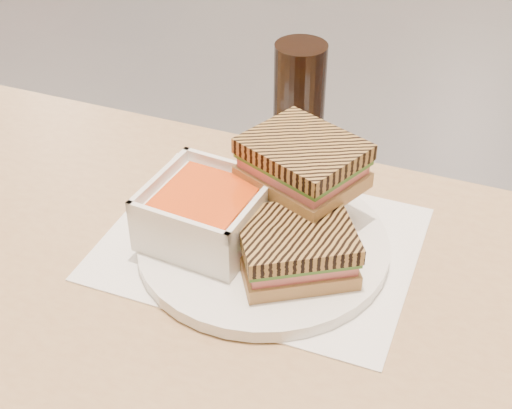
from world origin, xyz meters
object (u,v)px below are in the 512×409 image
(plate, at_px, (263,244))
(panini_lower, at_px, (296,248))
(main_table, at_px, (233,392))
(soup_bowl, at_px, (206,214))
(cola_glass, at_px, (299,97))

(plate, bearing_deg, panini_lower, -37.75)
(main_table, relative_size, plate, 4.32)
(main_table, distance_m, soup_bowl, 0.21)
(panini_lower, bearing_deg, cola_glass, 102.46)
(main_table, xyz_separation_m, soup_bowl, (-0.06, 0.11, 0.16))
(main_table, height_order, soup_bowl, soup_bowl)
(cola_glass, bearing_deg, plate, -86.48)
(main_table, height_order, cola_glass, cola_glass)
(main_table, relative_size, cola_glass, 8.27)
(main_table, xyz_separation_m, cola_glass, (-0.01, 0.36, 0.19))
(panini_lower, bearing_deg, main_table, -120.12)
(soup_bowl, bearing_deg, panini_lower, -13.51)
(soup_bowl, bearing_deg, main_table, -60.26)
(soup_bowl, xyz_separation_m, cola_glass, (0.05, 0.25, 0.03))
(soup_bowl, relative_size, cola_glass, 0.97)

